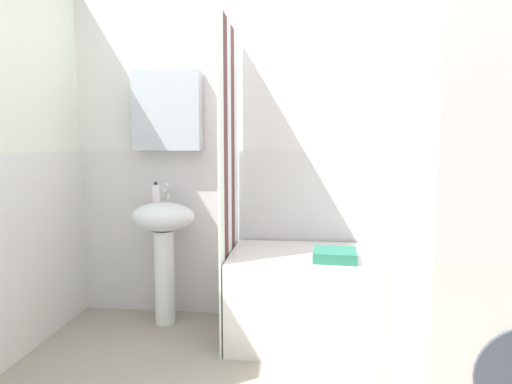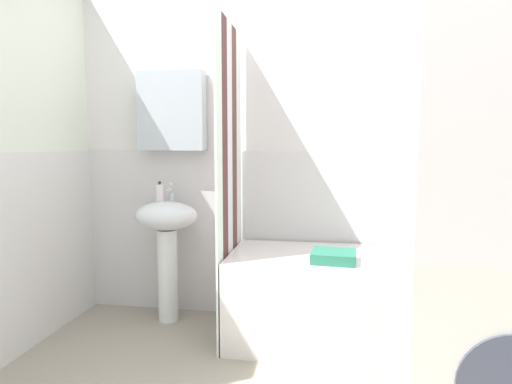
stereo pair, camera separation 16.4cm
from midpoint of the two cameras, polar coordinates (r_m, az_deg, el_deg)
The scene contains 11 objects.
wall_back_tiled at distance 3.07m, azimuth 1.95°, elevation 4.31°, with size 3.60×0.18×2.40m.
sink at distance 3.07m, azimuth -13.66°, elevation -5.56°, with size 0.44×0.34×0.85m.
faucet at distance 3.10m, azimuth -13.29°, elevation -0.02°, with size 0.03×0.12×0.12m.
soap_dispenser at distance 3.08m, azimuth -14.60°, elevation -0.12°, with size 0.06×0.06×0.14m.
bathtub at distance 2.85m, azimuth 10.41°, elevation -13.56°, with size 1.49×0.67×0.56m, color white.
shower_curtain at distance 2.74m, azimuth -5.32°, elevation 1.14°, with size 0.01×0.67×2.00m.
shampoo_bottle at distance 3.14m, azimuth 21.98°, elevation -5.48°, with size 0.04×0.04×0.15m.
lotion_bottle at distance 3.08m, azimuth 20.00°, elevation -5.15°, with size 0.04×0.04×0.20m.
body_wash_bottle at distance 3.06m, azimuth 17.61°, elevation -5.55°, with size 0.06×0.06×0.15m.
towel_folded at distance 2.61m, azimuth 8.62°, elevation -8.28°, with size 0.25×0.23×0.06m, color #2A7159.
washer_dryer_stack at distance 1.92m, azimuth 26.73°, elevation -6.12°, with size 0.64×0.64×1.71m.
Camera 1 is at (0.08, -1.81, 1.24)m, focal length 30.21 mm.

